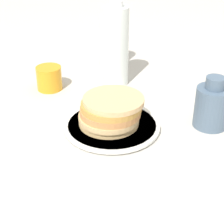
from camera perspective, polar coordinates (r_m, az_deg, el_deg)
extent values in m
plane|color=#BCB7AD|center=(0.98, 0.29, -1.33)|extent=(4.00, 4.00, 0.00)
cylinder|color=silver|center=(0.95, 0.00, -2.15)|extent=(0.22, 0.22, 0.01)
cylinder|color=silver|center=(0.95, 0.00, -2.03)|extent=(0.24, 0.24, 0.01)
cylinder|color=#E3B976|center=(0.95, -0.49, -1.33)|extent=(0.15, 0.15, 0.02)
cylinder|color=tan|center=(0.93, -0.49, -0.73)|extent=(0.15, 0.15, 0.01)
cylinder|color=#C1814B|center=(0.93, -0.27, 0.15)|extent=(0.15, 0.15, 0.02)
cylinder|color=#BB893F|center=(0.92, -0.08, 1.04)|extent=(0.15, 0.15, 0.01)
cylinder|color=tan|center=(0.92, 0.22, 1.83)|extent=(0.15, 0.15, 0.01)
cylinder|color=orange|center=(1.15, -9.55, 5.12)|extent=(0.08, 0.08, 0.07)
cylinder|color=#4C6075|center=(0.97, 14.94, 0.69)|extent=(0.09, 0.09, 0.11)
cylinder|color=#4C6075|center=(0.94, 15.47, 4.29)|extent=(0.05, 0.05, 0.03)
cylinder|color=silver|center=(1.15, 0.62, 9.89)|extent=(0.08, 0.08, 0.24)
cylinder|color=white|center=(1.11, 0.66, 16.19)|extent=(0.04, 0.04, 0.02)
cylinder|color=silver|center=(1.29, -0.21, 10.57)|extent=(0.07, 0.07, 0.17)
cylinder|color=blue|center=(1.26, -0.22, 14.63)|extent=(0.04, 0.04, 0.02)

